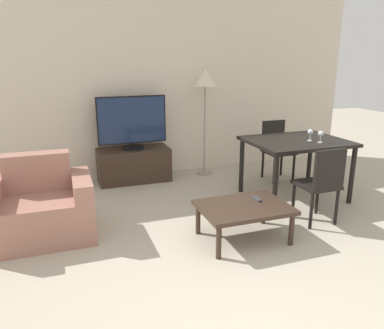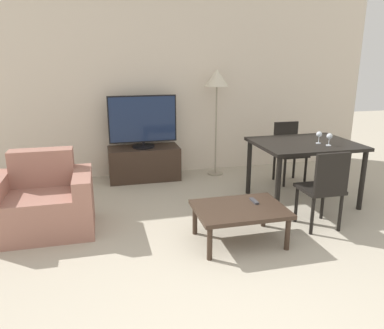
{
  "view_description": "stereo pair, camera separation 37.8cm",
  "coord_description": "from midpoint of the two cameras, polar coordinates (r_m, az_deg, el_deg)",
  "views": [
    {
      "loc": [
        -1.11,
        -1.74,
        1.76
      ],
      "look_at": [
        0.18,
        1.89,
        0.65
      ],
      "focal_mm": 35.0,
      "sensor_mm": 36.0,
      "label": 1
    },
    {
      "loc": [
        -0.75,
        -1.85,
        1.76
      ],
      "look_at": [
        0.18,
        1.89,
        0.65
      ],
      "focal_mm": 35.0,
      "sensor_mm": 36.0,
      "label": 2
    }
  ],
  "objects": [
    {
      "name": "wine_glass_left",
      "position": [
        4.7,
        16.89,
        4.39
      ],
      "size": [
        0.07,
        0.07,
        0.15
      ],
      "color": "silver",
      "rests_on": "dining_table"
    },
    {
      "name": "coffee_table",
      "position": [
        3.7,
        5.01,
        -6.89
      ],
      "size": [
        0.87,
        0.64,
        0.36
      ],
      "color": "#38281E",
      "rests_on": "ground_plane"
    },
    {
      "name": "dining_chair_far",
      "position": [
        5.62,
        10.87,
        2.66
      ],
      "size": [
        0.4,
        0.4,
        0.86
      ],
      "color": "black",
      "rests_on": "ground_plane"
    },
    {
      "name": "dining_chair_near",
      "position": [
        4.14,
        16.67,
        -2.57
      ],
      "size": [
        0.4,
        0.4,
        0.86
      ],
      "color": "black",
      "rests_on": "ground_plane"
    },
    {
      "name": "wall_back",
      "position": [
        5.69,
        -10.36,
        11.69
      ],
      "size": [
        7.11,
        0.06,
        2.7
      ],
      "color": "beige",
      "rests_on": "ground_plane"
    },
    {
      "name": "wine_glass_center",
      "position": [
        4.77,
        15.46,
        4.67
      ],
      "size": [
        0.07,
        0.07,
        0.15
      ],
      "color": "silver",
      "rests_on": "dining_table"
    },
    {
      "name": "floor_lamp",
      "position": [
        5.61,
        0.03,
        12.29
      ],
      "size": [
        0.35,
        0.35,
        1.59
      ],
      "color": "gray",
      "rests_on": "ground_plane"
    },
    {
      "name": "dining_table",
      "position": [
        4.83,
        13.47,
        2.6
      ],
      "size": [
        1.2,
        0.95,
        0.76
      ],
      "color": "black",
      "rests_on": "ground_plane"
    },
    {
      "name": "tv",
      "position": [
        5.42,
        -11.13,
        6.26
      ],
      "size": [
        0.98,
        0.32,
        0.75
      ],
      "color": "black",
      "rests_on": "tv_stand"
    },
    {
      "name": "remote_primary",
      "position": [
        3.84,
        7.0,
        -5.24
      ],
      "size": [
        0.04,
        0.15,
        0.02
      ],
      "color": "#38383D",
      "rests_on": "coffee_table"
    },
    {
      "name": "armchair",
      "position": [
        4.11,
        -24.63,
        -6.25
      ],
      "size": [
        1.01,
        0.72,
        0.82
      ],
      "color": "#9E6B5B",
      "rests_on": "ground_plane"
    },
    {
      "name": "tv_stand",
      "position": [
        5.56,
        -10.79,
        -0.05
      ],
      "size": [
        1.03,
        0.48,
        0.49
      ],
      "color": "#38281E",
      "rests_on": "ground_plane"
    }
  ]
}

